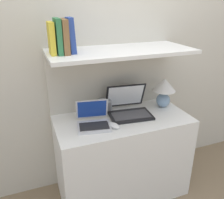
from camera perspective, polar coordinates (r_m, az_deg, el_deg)
wall_back at (r=2.16m, az=-0.70°, el=9.36°), size 6.00×0.05×2.40m
desk at (r=2.22m, az=2.52°, el=-13.55°), size 1.14×0.55×0.78m
back_riser at (r=2.31m, az=-0.25°, el=-4.04°), size 1.14×0.04×1.32m
shelf at (r=1.88m, az=2.19°, el=11.54°), size 1.14×0.49×0.03m
table_lamp at (r=2.21m, az=12.41°, el=2.42°), size 0.21×0.21×0.28m
laptop_large at (r=2.07m, az=4.04°, el=-2.13°), size 0.39×0.36×0.25m
laptop_small at (r=1.89m, az=-4.51°, el=-5.10°), size 0.30×0.29×0.20m
computer_mouse at (r=1.86m, az=0.46°, el=-6.28°), size 0.10×0.12×0.04m
router_box at (r=2.11m, az=-1.63°, el=-1.47°), size 0.09×0.09×0.12m
book_yellow at (r=1.73m, az=-14.37°, el=14.03°), size 0.04×0.14×0.22m
book_green at (r=1.73m, az=-12.86°, el=14.57°), size 0.04×0.16×0.24m
book_brown at (r=1.74m, az=-11.41°, el=14.61°), size 0.04×0.18×0.24m
book_blue at (r=1.75m, az=-9.86°, el=14.91°), size 0.05×0.12×0.25m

